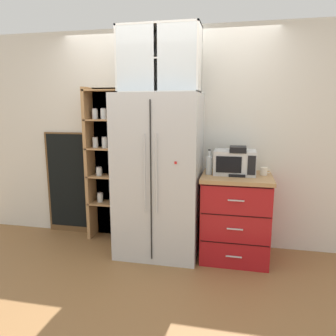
% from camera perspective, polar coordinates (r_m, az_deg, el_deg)
% --- Properties ---
extents(ground_plane, '(10.72, 10.72, 0.00)m').
position_cam_1_polar(ground_plane, '(3.85, -1.49, -14.48)').
color(ground_plane, olive).
extents(wall_back_cream, '(5.02, 0.10, 2.55)m').
position_cam_1_polar(wall_back_cream, '(3.89, -0.19, 5.33)').
color(wall_back_cream, silver).
rests_on(wall_back_cream, ground).
extents(refrigerator, '(0.91, 0.73, 1.79)m').
position_cam_1_polar(refrigerator, '(3.56, -1.57, -1.35)').
color(refrigerator, silver).
rests_on(refrigerator, ground).
extents(pantry_shelf_column, '(0.52, 0.28, 1.88)m').
position_cam_1_polar(pantry_shelf_column, '(4.05, -10.72, 1.10)').
color(pantry_shelf_column, brown).
rests_on(pantry_shelf_column, ground).
extents(counter_cabinet, '(0.74, 0.66, 0.93)m').
position_cam_1_polar(counter_cabinet, '(3.62, 11.92, -8.45)').
color(counter_cabinet, '#A8161C').
rests_on(counter_cabinet, ground).
extents(microwave, '(0.44, 0.33, 0.26)m').
position_cam_1_polar(microwave, '(3.52, 11.84, 1.02)').
color(microwave, silver).
rests_on(microwave, counter_cabinet).
extents(coffee_maker, '(0.17, 0.20, 0.31)m').
position_cam_1_polar(coffee_maker, '(3.47, 12.32, 1.30)').
color(coffee_maker, black).
rests_on(coffee_maker, counter_cabinet).
extents(mug_cream, '(0.11, 0.07, 0.08)m').
position_cam_1_polar(mug_cream, '(3.55, 16.79, -0.58)').
color(mug_cream, silver).
rests_on(mug_cream, counter_cabinet).
extents(bottle_clear, '(0.07, 0.07, 0.27)m').
position_cam_1_polar(bottle_clear, '(3.46, 7.35, 0.83)').
color(bottle_clear, silver).
rests_on(bottle_clear, counter_cabinet).
extents(upper_cabinet, '(0.87, 0.32, 0.69)m').
position_cam_1_polar(upper_cabinet, '(3.56, -1.49, 18.70)').
color(upper_cabinet, silver).
rests_on(upper_cabinet, refrigerator).
extents(chalkboard_menu, '(0.60, 0.04, 1.33)m').
position_cam_1_polar(chalkboard_menu, '(4.39, -17.36, -2.53)').
color(chalkboard_menu, brown).
rests_on(chalkboard_menu, ground).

